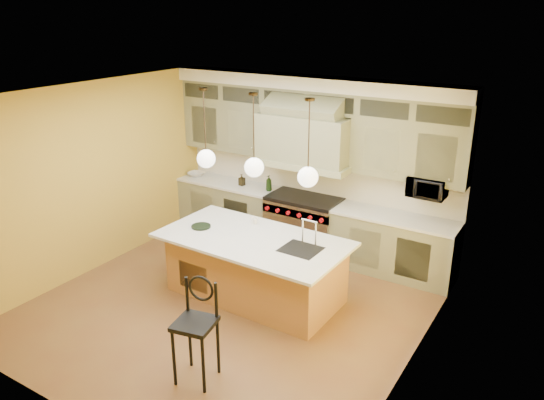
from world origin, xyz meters
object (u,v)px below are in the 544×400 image
Objects in this scene: kitchen_island at (256,266)px; counter_stool at (196,324)px; range at (304,224)px; microwave at (427,187)px.

counter_stool is at bearing -75.05° from kitchen_island.
range is 3.57m from counter_stool.
microwave is at bearing 58.11° from counter_stool.
kitchen_island is 2.21× the size of counter_stool.
counter_stool is at bearing -110.73° from microwave.
microwave is at bearing 3.12° from range.
microwave is (1.37, 3.62, 0.77)m from counter_stool.
kitchen_island is 4.88× the size of microwave.
range is 2.18m from microwave.
counter_stool is 2.20× the size of microwave.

